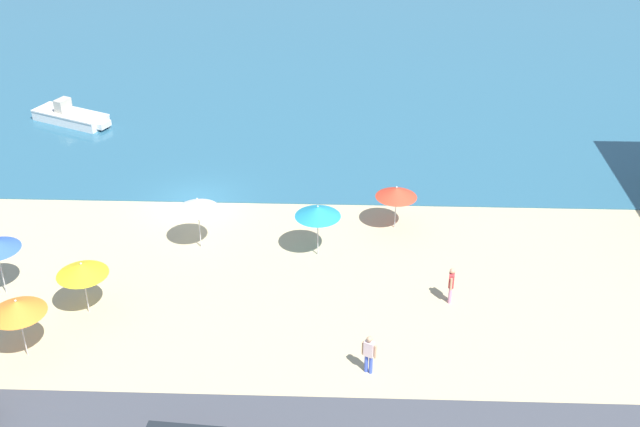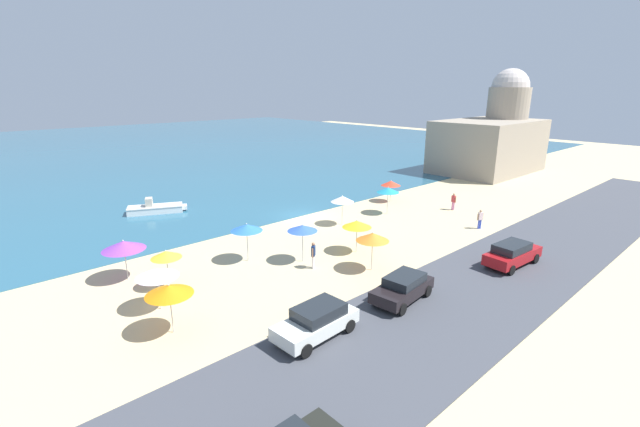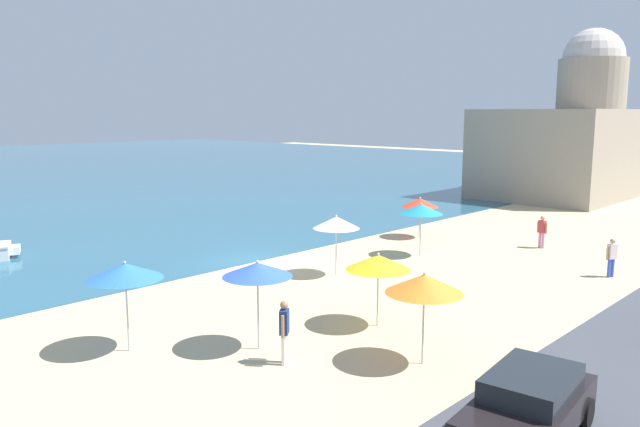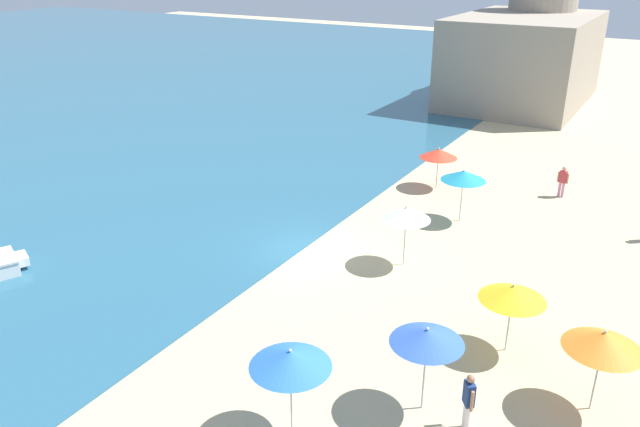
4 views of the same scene
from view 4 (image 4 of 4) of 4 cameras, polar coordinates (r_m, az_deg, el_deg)
name	(u,v)px [view 4 (image 4 of 4)]	position (r m, az deg, el deg)	size (l,w,h in m)	color
ground_plane	(302,250)	(26.28, -1.62, -3.37)	(160.00, 160.00, 0.00)	#C6B286
beach_umbrella_0	(290,359)	(15.85, -2.73, -13.14)	(2.10, 2.10, 2.62)	#B2B2B7
beach_umbrella_1	(406,213)	(24.42, 7.88, 0.01)	(1.93, 1.93, 2.55)	#B2B2B7
beach_umbrella_2	(464,176)	(29.02, 12.99, 3.40)	(2.05, 2.05, 2.53)	#B2B2B7
beach_umbrella_3	(513,293)	(19.93, 17.22, -6.95)	(2.05, 2.05, 2.37)	#B2B2B7
beach_umbrella_5	(427,336)	(16.85, 9.77, -11.01)	(1.99, 1.99, 2.61)	#B2B2B7
beach_umbrella_7	(439,153)	(33.10, 10.79, 5.43)	(1.96, 1.96, 2.22)	#B2B2B7
beach_umbrella_8	(604,341)	(18.25, 24.51, -10.53)	(2.08, 2.08, 2.55)	#B2B2B7
bather_0	(563,180)	(33.90, 21.31, 2.87)	(0.27, 0.56, 1.63)	pink
bather_2	(468,400)	(17.18, 13.42, -16.22)	(0.47, 0.39, 1.75)	white
harbor_fortress	(529,43)	(55.70, 18.60, 14.56)	(15.25, 9.84, 13.66)	gray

